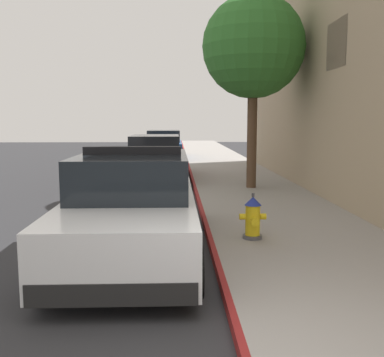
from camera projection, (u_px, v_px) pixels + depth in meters
ground_plane at (45, 195)px, 13.11m from camera, size 30.04×60.00×0.20m
sidewalk_pavement at (248, 188)px, 13.31m from camera, size 3.09×60.00×0.13m
curb_painted_edge at (195, 189)px, 13.25m from camera, size 0.08×60.00×0.13m
police_cruiser at (133, 207)px, 6.89m from camera, size 1.94×4.84×1.68m
parked_car_silver_ahead at (155, 159)px, 15.53m from camera, size 1.94×4.84×1.56m
parked_car_dark_far at (164, 146)px, 23.42m from camera, size 1.94×4.84×1.56m
fire_hydrant at (253, 218)px, 7.37m from camera, size 0.44×0.40×0.76m
street_tree at (253, 47)px, 12.56m from camera, size 2.89×2.89×5.44m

